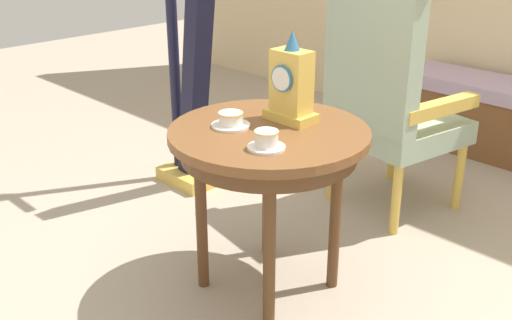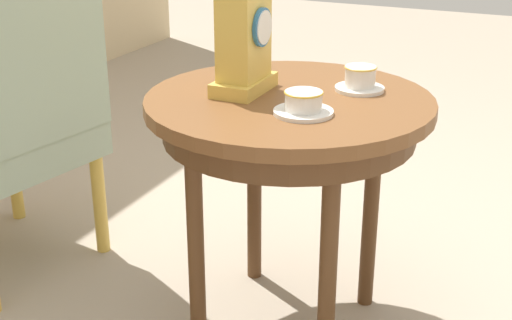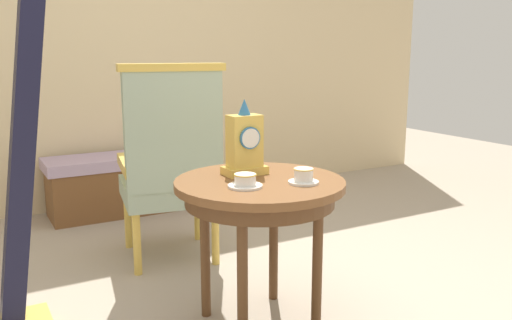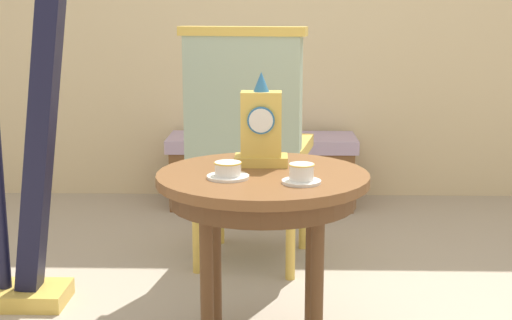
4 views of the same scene
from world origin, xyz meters
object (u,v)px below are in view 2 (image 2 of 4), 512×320
(teacup_right, at_px, (360,80))
(mantel_clock, at_px, (244,40))
(teacup_left, at_px, (304,104))
(side_table, at_px, (289,126))
(armchair, at_px, (5,91))

(teacup_right, distance_m, mantel_clock, 0.32)
(teacup_left, height_order, teacup_right, teacup_right)
(side_table, relative_size, armchair, 0.64)
(teacup_left, relative_size, teacup_right, 1.11)
(teacup_left, bearing_deg, mantel_clock, 62.31)
(teacup_right, xyz_separation_m, mantel_clock, (-0.13, 0.27, 0.11))
(teacup_right, bearing_deg, mantel_clock, 116.92)
(teacup_right, relative_size, armchair, 0.11)
(side_table, height_order, armchair, armchair)
(side_table, xyz_separation_m, mantel_clock, (-0.01, 0.12, 0.21))
(teacup_right, xyz_separation_m, armchair, (-0.21, 1.01, -0.10))
(teacup_left, relative_size, mantel_clock, 0.42)
(teacup_left, distance_m, teacup_right, 0.25)
(armchair, bearing_deg, teacup_right, -78.36)
(side_table, bearing_deg, mantel_clock, 93.61)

